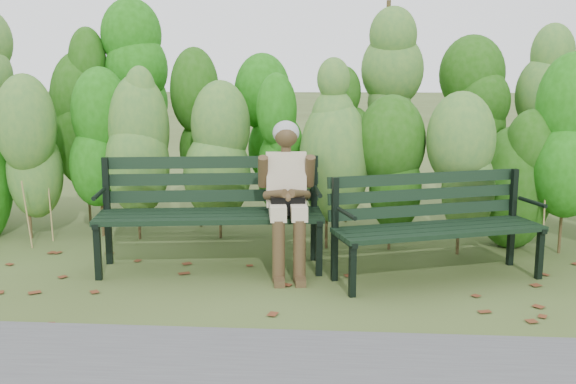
{
  "coord_description": "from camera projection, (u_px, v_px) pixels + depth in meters",
  "views": [
    {
      "loc": [
        0.43,
        -5.37,
        1.84
      ],
      "look_at": [
        0.0,
        0.35,
        0.75
      ],
      "focal_mm": 42.0,
      "sensor_mm": 36.0,
      "label": 1
    }
  ],
  "objects": [
    {
      "name": "bench_left",
      "position": [
        211.0,
        203.0,
        6.14
      ],
      "size": [
        2.08,
        0.92,
        1.01
      ],
      "color": "black",
      "rests_on": "ground"
    },
    {
      "name": "ground",
      "position": [
        285.0,
        288.0,
        5.64
      ],
      "size": [
        80.0,
        80.0,
        0.0
      ],
      "primitive_type": "plane",
      "color": "#3E4A20"
    },
    {
      "name": "bench_right",
      "position": [
        434.0,
        217.0,
        5.84
      ],
      "size": [
        1.9,
        1.16,
        0.91
      ],
      "color": "black",
      "rests_on": "ground"
    },
    {
      "name": "seated_woman",
      "position": [
        287.0,
        187.0,
        5.95
      ],
      "size": [
        0.53,
        0.78,
        1.35
      ],
      "color": "#BFA991",
      "rests_on": "ground"
    },
    {
      "name": "hedge_band",
      "position": [
        298.0,
        119.0,
        7.23
      ],
      "size": [
        11.04,
        1.67,
        2.42
      ],
      "color": "#47381E",
      "rests_on": "ground"
    },
    {
      "name": "leaf_litter",
      "position": [
        352.0,
        292.0,
        5.52
      ],
      "size": [
        5.73,
        2.29,
        0.01
      ],
      "color": "#602F19",
      "rests_on": "ground"
    }
  ]
}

